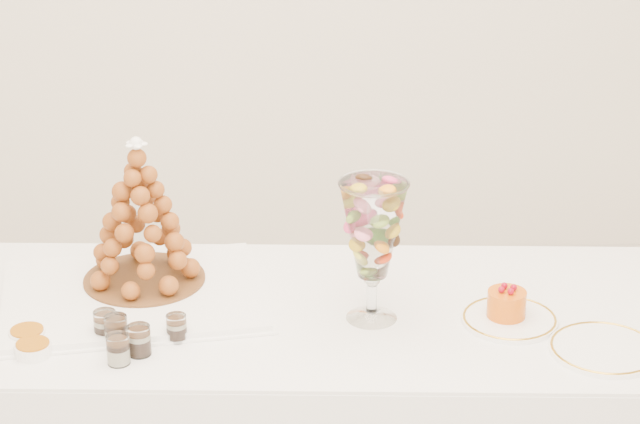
{
  "coord_description": "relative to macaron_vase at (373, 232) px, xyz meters",
  "views": [
    {
      "loc": [
        -0.01,
        -2.38,
        2.06
      ],
      "look_at": [
        0.11,
        0.22,
        0.93
      ],
      "focal_mm": 70.0,
      "sensor_mm": 36.0,
      "label": 1
    }
  ],
  "objects": [
    {
      "name": "lace_tray",
      "position": [
        -0.56,
        0.12,
        -0.21
      ],
      "size": [
        0.66,
        0.53,
        0.02
      ],
      "primitive_type": "cube",
      "rotation": [
        0.0,
        0.0,
        0.14
      ],
      "color": "white",
      "rests_on": "buffet_table"
    },
    {
      "name": "macaron_vase",
      "position": [
        0.0,
        0.0,
        0.0
      ],
      "size": [
        0.15,
        0.15,
        0.34
      ],
      "color": "white",
      "rests_on": "buffet_table"
    },
    {
      "name": "cake_plate",
      "position": [
        0.31,
        -0.03,
        -0.21
      ],
      "size": [
        0.22,
        0.22,
        0.01
      ],
      "primitive_type": "cylinder",
      "color": "white",
      "rests_on": "buffet_table"
    },
    {
      "name": "spare_plate",
      "position": [
        0.5,
        -0.18,
        -0.21
      ],
      "size": [
        0.24,
        0.24,
        0.01
      ],
      "primitive_type": "cylinder",
      "color": "white",
      "rests_on": "buffet_table"
    },
    {
      "name": "verrine_a",
      "position": [
        -0.6,
        -0.07,
        -0.18
      ],
      "size": [
        0.06,
        0.06,
        0.07
      ],
      "primitive_type": "cylinder",
      "rotation": [
        0.0,
        0.0,
        -0.2
      ],
      "color": "white",
      "rests_on": "buffet_table"
    },
    {
      "name": "verrine_b",
      "position": [
        -0.57,
        -0.1,
        -0.18
      ],
      "size": [
        0.06,
        0.06,
        0.07
      ],
      "primitive_type": "cylinder",
      "rotation": [
        0.0,
        0.0,
        -0.29
      ],
      "color": "white",
      "rests_on": "buffet_table"
    },
    {
      "name": "verrine_c",
      "position": [
        -0.44,
        -0.08,
        -0.19
      ],
      "size": [
        0.05,
        0.05,
        0.06
      ],
      "primitive_type": "cylinder",
      "rotation": [
        0.0,
        0.0,
        -0.12
      ],
      "color": "white",
      "rests_on": "buffet_table"
    },
    {
      "name": "verrine_d",
      "position": [
        -0.56,
        -0.18,
        -0.18
      ],
      "size": [
        0.05,
        0.05,
        0.07
      ],
      "primitive_type": "cylinder",
      "rotation": [
        0.0,
        0.0,
        0.05
      ],
      "color": "white",
      "rests_on": "buffet_table"
    },
    {
      "name": "verrine_e",
      "position": [
        -0.52,
        -0.14,
        -0.18
      ],
      "size": [
        0.06,
        0.06,
        0.07
      ],
      "primitive_type": "cylinder",
      "rotation": [
        0.0,
        0.0,
        0.23
      ],
      "color": "white",
      "rests_on": "buffet_table"
    },
    {
      "name": "ramekin_back",
      "position": [
        -0.78,
        -0.07,
        -0.21
      ],
      "size": [
        0.08,
        0.08,
        0.03
      ],
      "primitive_type": "cylinder",
      "color": "white",
      "rests_on": "buffet_table"
    },
    {
      "name": "ramekin_front",
      "position": [
        -0.75,
        -0.13,
        -0.21
      ],
      "size": [
        0.08,
        0.08,
        0.03
      ],
      "primitive_type": "cylinder",
      "color": "white",
      "rests_on": "buffet_table"
    },
    {
      "name": "croquembouche",
      "position": [
        -0.54,
        0.18,
        -0.02
      ],
      "size": [
        0.3,
        0.3,
        0.37
      ],
      "rotation": [
        0.0,
        0.0,
        0.29
      ],
      "color": "brown",
      "rests_on": "lace_tray"
    },
    {
      "name": "mousse_cake",
      "position": [
        0.31,
        -0.02,
        -0.18
      ],
      "size": [
        0.09,
        0.09,
        0.08
      ],
      "color": "#D95A0A",
      "rests_on": "cake_plate"
    }
  ]
}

